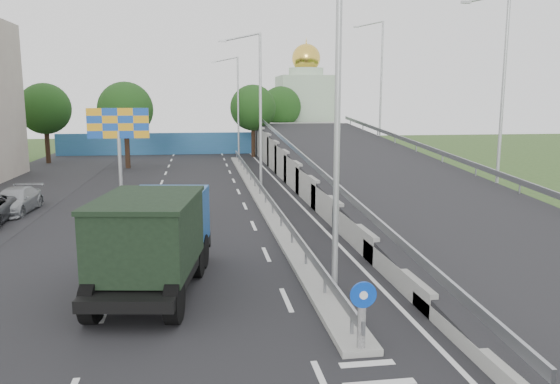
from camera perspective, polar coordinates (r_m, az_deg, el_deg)
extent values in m
cube|color=black|center=(30.25, -6.94, -1.98)|extent=(26.00, 90.00, 0.04)
cube|color=gray|center=(34.36, -2.12, -0.35)|extent=(1.00, 44.00, 0.20)
cube|color=gray|center=(37.44, 16.95, 3.54)|extent=(0.10, 50.00, 0.32)
cube|color=gray|center=(34.46, 2.49, 3.46)|extent=(0.10, 50.00, 0.32)
cube|color=gray|center=(34.25, -2.13, 0.72)|extent=(0.08, 44.00, 0.32)
cylinder|color=gray|center=(34.29, -2.13, 0.31)|extent=(0.09, 0.09, 0.60)
cylinder|color=black|center=(13.47, 8.51, -13.46)|extent=(0.20, 0.20, 1.20)
cylinder|color=#0C3FBF|center=(13.13, 8.70, -10.58)|extent=(0.64, 0.05, 0.64)
cylinder|color=white|center=(13.10, 8.74, -10.62)|extent=(0.20, 0.03, 0.20)
cylinder|color=#B2B5B7|center=(16.16, 5.99, 6.54)|extent=(0.18, 0.18, 10.00)
cylinder|color=#B2B5B7|center=(35.87, -2.05, 8.27)|extent=(0.18, 0.18, 10.00)
cylinder|color=#B2B5B7|center=(35.95, -4.08, 15.84)|extent=(2.57, 0.12, 0.66)
cube|color=#B2B5B7|center=(35.85, -6.06, 15.43)|extent=(0.50, 0.18, 0.12)
cylinder|color=#B2B5B7|center=(55.78, -4.39, 8.74)|extent=(0.18, 0.18, 10.00)
cylinder|color=#B2B5B7|center=(55.84, -5.72, 13.60)|extent=(2.57, 0.12, 0.66)
cube|color=#B2B5B7|center=(55.77, -6.98, 13.33)|extent=(0.50, 0.18, 0.12)
cube|color=#26638E|center=(61.82, -8.74, 5.03)|extent=(30.00, 0.50, 2.40)
cube|color=#B2CCAD|center=(70.99, 2.70, 8.38)|extent=(7.00, 7.00, 9.00)
cylinder|color=#B2CCAD|center=(71.05, 2.73, 12.42)|extent=(4.40, 4.40, 1.00)
sphere|color=gold|center=(71.16, 2.75, 13.79)|extent=(3.60, 3.60, 3.60)
cone|color=gold|center=(71.33, 2.76, 15.39)|extent=(0.30, 0.30, 1.20)
cylinder|color=#B2B5B7|center=(38.22, -16.39, 3.16)|extent=(0.24, 0.24, 4.00)
cube|color=#F6A91B|center=(38.03, -16.57, 6.90)|extent=(4.00, 0.20, 2.00)
cylinder|color=black|center=(50.19, -15.68, 4.65)|extent=(0.44, 0.44, 4.00)
sphere|color=black|center=(50.03, -15.85, 8.31)|extent=(4.80, 4.80, 4.80)
cylinder|color=black|center=(58.06, -2.81, 5.63)|extent=(0.44, 0.44, 4.00)
sphere|color=black|center=(57.92, -2.84, 8.79)|extent=(4.80, 4.80, 4.80)
cylinder|color=black|center=(56.61, -23.14, 4.77)|extent=(0.44, 0.44, 4.00)
sphere|color=black|center=(56.47, -23.36, 8.00)|extent=(4.80, 4.80, 4.80)
cylinder|color=black|center=(65.48, 0.08, 6.10)|extent=(0.44, 0.44, 4.00)
sphere|color=black|center=(65.36, 0.08, 8.90)|extent=(4.80, 4.80, 4.80)
cylinder|color=black|center=(20.55, -14.51, -6.02)|extent=(0.58, 1.29, 1.24)
cylinder|color=black|center=(20.09, -8.23, -6.16)|extent=(0.58, 1.29, 1.24)
cylinder|color=black|center=(19.61, -15.27, -6.81)|extent=(0.58, 1.29, 1.24)
cylinder|color=black|center=(19.13, -8.68, -6.99)|extent=(0.58, 1.29, 1.24)
cylinder|color=black|center=(16.03, -19.10, -10.75)|extent=(0.58, 1.29, 1.24)
cylinder|color=black|center=(15.43, -11.00, -11.18)|extent=(0.58, 1.29, 1.24)
cube|color=black|center=(18.02, -12.96, -7.61)|extent=(3.65, 7.33, 0.34)
cube|color=navy|center=(20.25, -11.37, -2.33)|extent=(2.85, 2.19, 1.92)
cube|color=black|center=(20.99, -10.94, -0.48)|extent=(2.14, 0.40, 0.79)
cube|color=black|center=(21.44, -10.74, -4.91)|extent=(2.60, 0.57, 0.57)
cube|color=black|center=(17.06, -13.63, -4.28)|extent=(3.34, 4.67, 2.04)
cube|color=black|center=(16.83, -13.78, -0.73)|extent=(3.47, 4.80, 0.14)
imported|color=#92969A|center=(32.68, -25.96, -0.82)|extent=(2.13, 4.73, 1.35)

